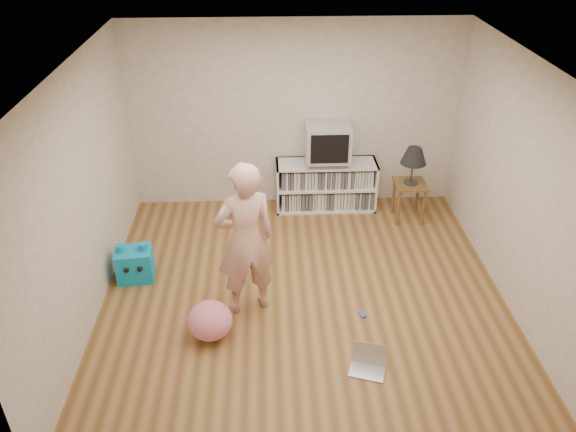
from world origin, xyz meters
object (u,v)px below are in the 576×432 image
Objects in this scene: media_unit at (326,185)px; person at (245,240)px; table_lamp at (414,157)px; side_table at (409,192)px; plush_blue at (135,264)px; plush_pink at (210,321)px; dvd_deck at (327,160)px; crt_tv at (328,141)px; laptop at (368,363)px.

person reaches higher than media_unit.
person is at bearing -140.21° from table_lamp.
side_table is 2.86m from person.
plush_blue is 1.40m from plush_pink.
dvd_deck is 0.98× the size of plush_pink.
laptop is (0.11, -3.13, -0.96)m from crt_tv.
crt_tv is 3.27m from laptop.
table_lamp is (1.10, -0.37, 0.21)m from dvd_deck.
media_unit reaches higher than side_table.
table_lamp is 3.78m from plush_blue.
media_unit is 3.11× the size of dvd_deck.
dvd_deck is at bearing 110.09° from laptop.
person is (-2.17, -1.80, 0.46)m from side_table.
plush_pink is (-1.44, -2.63, -0.15)m from media_unit.
dvd_deck is 0.26× the size of person.
table_lamp reaches higher than laptop.
crt_tv is (-0.00, -0.00, 0.29)m from dvd_deck.
side_table is (1.10, -0.37, -0.60)m from crt_tv.
dvd_deck is at bearing -134.98° from person.
crt_tv reaches higher than media_unit.
plush_pink is (-2.54, -2.25, -0.22)m from side_table.
media_unit is 0.67m from crt_tv.
table_lamp is 1.09× the size of plush_blue.
crt_tv is at bearing 161.57° from side_table.
crt_tv reaches higher than dvd_deck.
laptop is (0.11, -3.13, -0.67)m from dvd_deck.
person reaches higher than plush_blue.
crt_tv reaches higher than plush_pink.
person is at bearing 49.75° from plush_pink.
laptop is at bearing -88.03° from crt_tv.
side_table is 0.31× the size of person.
side_table is at bearing 13.94° from plush_blue.
media_unit reaches higher than plush_blue.
side_table is 0.53m from table_lamp.
media_unit is 2.72× the size of table_lamp.
dvd_deck is 2.93m from plush_blue.
crt_tv is (-0.00, -0.02, 0.67)m from media_unit.
crt_tv reaches higher than side_table.
person is at bearing -140.21° from side_table.
side_table is at bearing -18.43° from crt_tv.
plush_blue is at bearing 133.08° from plush_pink.
person is (-1.07, -2.17, -0.14)m from crt_tv.
table_lamp reaches higher than dvd_deck.
person is at bearing 158.89° from laptop.
plush_blue is (-2.50, 1.54, 0.14)m from laptop.
plush_blue is (-2.40, -1.61, -0.15)m from media_unit.
table_lamp is 3.47m from plush_pink.
media_unit is 0.80× the size of person.
side_table is at bearing 0.00° from table_lamp.
media_unit is 1.31m from table_lamp.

